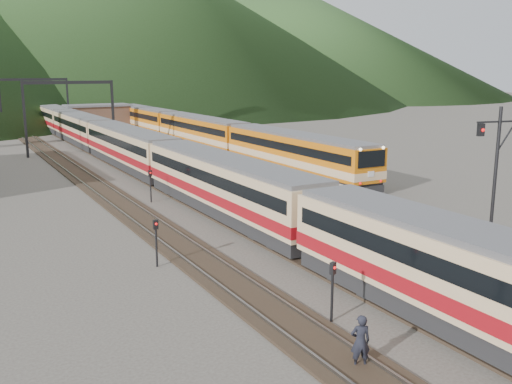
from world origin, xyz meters
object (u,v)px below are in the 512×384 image
main_train (129,147)px  worker (360,341)px  second_train (201,131)px  signal_mast (496,170)px

main_train → worker: main_train is taller
second_train → signal_mast: (-7.26, -46.59, 3.01)m
main_train → signal_mast: bearing=-83.4°
main_train → second_train: size_ratio=1.68×
signal_mast → main_train: bearing=96.6°
worker → signal_mast: bearing=-142.0°
second_train → worker: size_ratio=35.22×
second_train → signal_mast: signal_mast is taller
main_train → signal_mast: size_ratio=15.43×
second_train → worker: bearing=-108.2°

